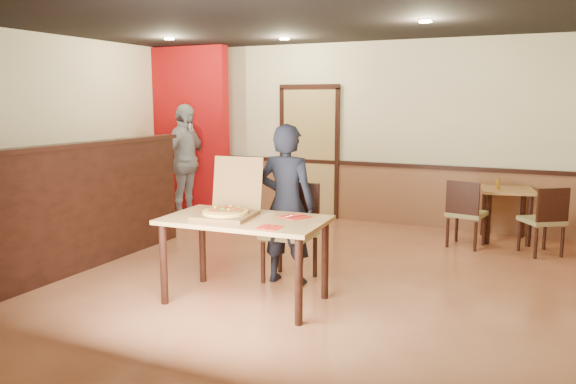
# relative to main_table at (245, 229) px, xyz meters

# --- Properties ---
(floor) EXTENTS (7.00, 7.00, 0.00)m
(floor) POSITION_rel_main_table_xyz_m (-0.19, 0.50, -0.71)
(floor) COLOR #CA784E
(floor) RESTS_ON ground
(ceiling) EXTENTS (7.00, 7.00, 0.00)m
(ceiling) POSITION_rel_main_table_xyz_m (-0.19, 0.50, 2.09)
(ceiling) COLOR black
(ceiling) RESTS_ON wall_back
(wall_back) EXTENTS (7.00, 0.00, 7.00)m
(wall_back) POSITION_rel_main_table_xyz_m (-0.19, 4.00, 0.69)
(wall_back) COLOR #FFF6C7
(wall_back) RESTS_ON floor
(wall_left) EXTENTS (0.00, 7.00, 7.00)m
(wall_left) POSITION_rel_main_table_xyz_m (-3.69, 0.50, 0.69)
(wall_left) COLOR #FFF6C7
(wall_left) RESTS_ON floor
(wainscot_back) EXTENTS (7.00, 0.04, 0.90)m
(wainscot_back) POSITION_rel_main_table_xyz_m (-0.19, 3.97, -0.26)
(wainscot_back) COLOR brown
(wainscot_back) RESTS_ON floor
(chair_rail_back) EXTENTS (7.00, 0.06, 0.06)m
(chair_rail_back) POSITION_rel_main_table_xyz_m (-0.19, 3.95, 0.21)
(chair_rail_back) COLOR black
(chair_rail_back) RESTS_ON wall_back
(back_door) EXTENTS (0.90, 0.06, 2.10)m
(back_door) POSITION_rel_main_table_xyz_m (-0.99, 3.96, 0.34)
(back_door) COLOR tan
(back_door) RESTS_ON wall_back
(booth_partition) EXTENTS (0.20, 3.10, 1.44)m
(booth_partition) POSITION_rel_main_table_xyz_m (-2.19, 0.30, 0.03)
(booth_partition) COLOR black
(booth_partition) RESTS_ON floor
(red_accent_panel) EXTENTS (1.60, 0.20, 2.78)m
(red_accent_panel) POSITION_rel_main_table_xyz_m (-3.09, 3.50, 0.69)
(red_accent_panel) COLOR #9F0B0E
(red_accent_panel) RESTS_ON floor
(spot_a) EXTENTS (0.14, 0.14, 0.02)m
(spot_a) POSITION_rel_main_table_xyz_m (-2.49, 2.30, 2.07)
(spot_a) COLOR beige
(spot_a) RESTS_ON ceiling
(spot_b) EXTENTS (0.14, 0.14, 0.02)m
(spot_b) POSITION_rel_main_table_xyz_m (-0.99, 3.00, 2.07)
(spot_b) COLOR beige
(spot_b) RESTS_ON ceiling
(spot_c) EXTENTS (0.14, 0.14, 0.02)m
(spot_c) POSITION_rel_main_table_xyz_m (1.21, 2.00, 2.07)
(spot_c) COLOR beige
(spot_c) RESTS_ON ceiling
(main_table) EXTENTS (1.56, 0.94, 0.82)m
(main_table) POSITION_rel_main_table_xyz_m (0.00, 0.00, 0.00)
(main_table) COLOR tan
(main_table) RESTS_ON floor
(diner_chair) EXTENTS (0.51, 0.51, 1.03)m
(diner_chair) POSITION_rel_main_table_xyz_m (0.11, 0.84, -0.14)
(diner_chair) COLOR olive
(diner_chair) RESTS_ON floor
(side_chair_left) EXTENTS (0.51, 0.51, 0.89)m
(side_chair_left) POSITION_rel_main_table_xyz_m (1.64, 2.93, -0.22)
(side_chair_left) COLOR olive
(side_chair_left) RESTS_ON floor
(side_chair_right) EXTENTS (0.60, 0.60, 0.87)m
(side_chair_right) POSITION_rel_main_table_xyz_m (2.58, 2.95, -0.23)
(side_chair_right) COLOR olive
(side_chair_right) RESTS_ON floor
(side_table) EXTENTS (0.80, 0.80, 0.72)m
(side_table) POSITION_rel_main_table_xyz_m (2.10, 3.55, -0.16)
(side_table) COLOR tan
(side_table) RESTS_ON floor
(diner) EXTENTS (0.64, 0.44, 1.68)m
(diner) POSITION_rel_main_table_xyz_m (0.12, 0.68, 0.13)
(diner) COLOR black
(diner) RESTS_ON floor
(passerby) EXTENTS (0.48, 1.10, 1.85)m
(passerby) POSITION_rel_main_table_xyz_m (-2.76, 2.99, 0.22)
(passerby) COLOR gray
(passerby) RESTS_ON floor
(pizza_box) EXTENTS (0.58, 0.66, 0.55)m
(pizza_box) POSITION_rel_main_table_xyz_m (-0.18, -0.00, 0.18)
(pizza_box) COLOR brown
(pizza_box) RESTS_ON main_table
(pizza) EXTENTS (0.55, 0.55, 0.03)m
(pizza) POSITION_rel_main_table_xyz_m (-0.18, -0.06, 0.16)
(pizza) COLOR #E7B854
(pizza) RESTS_ON pizza_box
(napkin_near) EXTENTS (0.20, 0.20, 0.01)m
(napkin_near) POSITION_rel_main_table_xyz_m (0.39, -0.26, 0.11)
(napkin_near) COLOR red
(napkin_near) RESTS_ON main_table
(napkin_far) EXTENTS (0.31, 0.31, 0.01)m
(napkin_far) POSITION_rel_main_table_xyz_m (0.41, 0.24, 0.11)
(napkin_far) COLOR red
(napkin_far) RESTS_ON main_table
(condiment) EXTENTS (0.06, 0.06, 0.14)m
(condiment) POSITION_rel_main_table_xyz_m (1.98, 3.41, 0.09)
(condiment) COLOR #98691B
(condiment) RESTS_ON side_table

